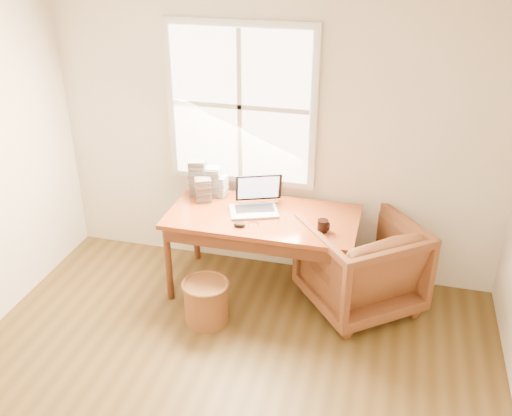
{
  "coord_description": "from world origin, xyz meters",
  "views": [
    {
      "loc": [
        1.01,
        -2.32,
        2.98
      ],
      "look_at": [
        -0.02,
        1.65,
        0.89
      ],
      "focal_mm": 40.0,
      "sensor_mm": 36.0,
      "label": 1
    }
  ],
  "objects_px": {
    "wicker_stool": "(206,302)",
    "cd_stack_a": "(213,181)",
    "armchair": "(361,264)",
    "coffee_mug": "(323,226)",
    "desk": "(263,217)",
    "laptop": "(254,197)"
  },
  "relations": [
    {
      "from": "coffee_mug",
      "to": "armchair",
      "type": "bearing_deg",
      "value": 47.53
    },
    {
      "from": "armchair",
      "to": "cd_stack_a",
      "type": "height_order",
      "value": "cd_stack_a"
    },
    {
      "from": "desk",
      "to": "cd_stack_a",
      "type": "bearing_deg",
      "value": 153.71
    },
    {
      "from": "armchair",
      "to": "laptop",
      "type": "relative_size",
      "value": 2.11
    },
    {
      "from": "armchair",
      "to": "cd_stack_a",
      "type": "relative_size",
      "value": 3.25
    },
    {
      "from": "armchair",
      "to": "coffee_mug",
      "type": "xyz_separation_m",
      "value": [
        -0.32,
        -0.14,
        0.4
      ]
    },
    {
      "from": "laptop",
      "to": "wicker_stool",
      "type": "bearing_deg",
      "value": -135.0
    },
    {
      "from": "armchair",
      "to": "coffee_mug",
      "type": "height_order",
      "value": "coffee_mug"
    },
    {
      "from": "laptop",
      "to": "armchair",
      "type": "bearing_deg",
      "value": -23.74
    },
    {
      "from": "desk",
      "to": "armchair",
      "type": "bearing_deg",
      "value": -0.79
    },
    {
      "from": "desk",
      "to": "coffee_mug",
      "type": "relative_size",
      "value": 16.26
    },
    {
      "from": "armchair",
      "to": "laptop",
      "type": "height_order",
      "value": "laptop"
    },
    {
      "from": "desk",
      "to": "wicker_stool",
      "type": "height_order",
      "value": "desk"
    },
    {
      "from": "wicker_stool",
      "to": "cd_stack_a",
      "type": "height_order",
      "value": "cd_stack_a"
    },
    {
      "from": "armchair",
      "to": "wicker_stool",
      "type": "distance_m",
      "value": 1.32
    },
    {
      "from": "armchair",
      "to": "wicker_stool",
      "type": "height_order",
      "value": "armchair"
    },
    {
      "from": "cd_stack_a",
      "to": "armchair",
      "type": "bearing_deg",
      "value": -11.17
    },
    {
      "from": "desk",
      "to": "laptop",
      "type": "distance_m",
      "value": 0.19
    },
    {
      "from": "armchair",
      "to": "coffee_mug",
      "type": "distance_m",
      "value": 0.53
    },
    {
      "from": "desk",
      "to": "coffee_mug",
      "type": "xyz_separation_m",
      "value": [
        0.53,
        -0.15,
        0.07
      ]
    },
    {
      "from": "coffee_mug",
      "to": "laptop",
      "type": "bearing_deg",
      "value": -172.65
    },
    {
      "from": "wicker_stool",
      "to": "desk",
      "type": "bearing_deg",
      "value": 58.71
    }
  ]
}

